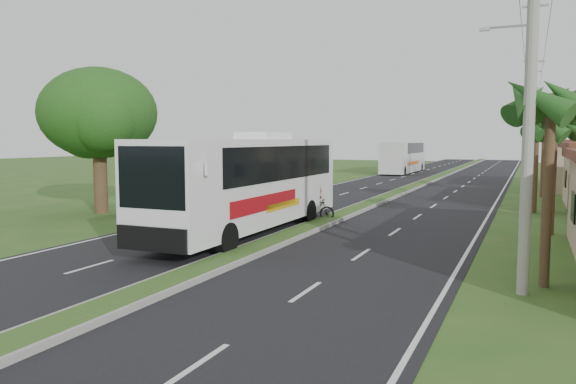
% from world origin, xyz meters
% --- Properties ---
extents(ground, '(180.00, 180.00, 0.00)m').
position_xyz_m(ground, '(0.00, 0.00, 0.00)').
color(ground, '#2C551F').
rests_on(ground, ground).
extents(road_asphalt, '(14.00, 160.00, 0.02)m').
position_xyz_m(road_asphalt, '(0.00, 20.00, 0.01)').
color(road_asphalt, black).
rests_on(road_asphalt, ground).
extents(median_strip, '(1.20, 160.00, 0.18)m').
position_xyz_m(median_strip, '(0.00, 20.00, 0.10)').
color(median_strip, gray).
rests_on(median_strip, ground).
extents(lane_edge_left, '(0.12, 160.00, 0.01)m').
position_xyz_m(lane_edge_left, '(-6.70, 20.00, 0.00)').
color(lane_edge_left, silver).
rests_on(lane_edge_left, ground).
extents(lane_edge_right, '(0.12, 160.00, 0.01)m').
position_xyz_m(lane_edge_right, '(6.70, 20.00, 0.00)').
color(lane_edge_right, silver).
rests_on(lane_edge_right, ground).
extents(palm_verge_a, '(2.40, 2.40, 5.45)m').
position_xyz_m(palm_verge_a, '(9.00, 3.00, 4.74)').
color(palm_verge_a, '#473321').
rests_on(palm_verge_a, ground).
extents(palm_verge_b, '(2.40, 2.40, 5.05)m').
position_xyz_m(palm_verge_b, '(9.40, 12.00, 4.36)').
color(palm_verge_b, '#473321').
rests_on(palm_verge_b, ground).
extents(palm_verge_c, '(2.40, 2.40, 5.85)m').
position_xyz_m(palm_verge_c, '(8.80, 19.00, 5.12)').
color(palm_verge_c, '#473321').
rests_on(palm_verge_c, ground).
extents(palm_verge_d, '(2.40, 2.40, 5.25)m').
position_xyz_m(palm_verge_d, '(9.30, 28.00, 4.55)').
color(palm_verge_d, '#473321').
rests_on(palm_verge_d, ground).
extents(shade_tree, '(6.30, 6.00, 7.54)m').
position_xyz_m(shade_tree, '(-12.11, 10.02, 5.03)').
color(shade_tree, '#473321').
rests_on(shade_tree, ground).
extents(utility_pole_a, '(1.60, 0.28, 11.00)m').
position_xyz_m(utility_pole_a, '(8.50, 2.00, 5.67)').
color(utility_pole_a, gray).
rests_on(utility_pole_a, ground).
extents(utility_pole_b, '(3.20, 0.28, 12.00)m').
position_xyz_m(utility_pole_b, '(8.47, 18.00, 6.26)').
color(utility_pole_b, gray).
rests_on(utility_pole_b, ground).
extents(utility_pole_c, '(1.60, 0.28, 11.00)m').
position_xyz_m(utility_pole_c, '(8.50, 38.00, 5.67)').
color(utility_pole_c, gray).
rests_on(utility_pole_c, ground).
extents(utility_pole_d, '(1.60, 0.28, 10.50)m').
position_xyz_m(utility_pole_d, '(8.50, 58.00, 5.42)').
color(utility_pole_d, gray).
rests_on(utility_pole_d, ground).
extents(coach_bus_main, '(2.76, 12.83, 4.15)m').
position_xyz_m(coach_bus_main, '(-1.80, 7.28, 2.28)').
color(coach_bus_main, white).
rests_on(coach_bus_main, ground).
extents(coach_bus_far, '(2.78, 12.25, 3.56)m').
position_xyz_m(coach_bus_far, '(-4.95, 51.77, 2.02)').
color(coach_bus_far, silver).
rests_on(coach_bus_far, ground).
extents(motorcyclist, '(1.84, 1.02, 2.23)m').
position_xyz_m(motorcyclist, '(-0.69, 11.77, 0.79)').
color(motorcyclist, black).
rests_on(motorcyclist, ground).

